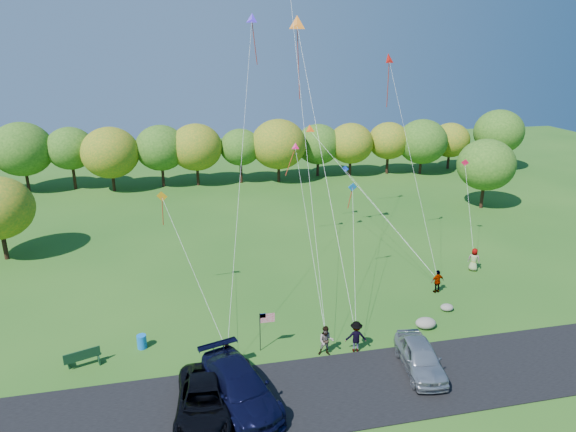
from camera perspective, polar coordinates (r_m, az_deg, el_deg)
name	(u,v)px	position (r m, az deg, el deg)	size (l,w,h in m)	color
ground	(324,347)	(31.22, 4.02, -14.28)	(140.00, 140.00, 0.00)	#1F5317
asphalt_lane	(346,389)	(28.10, 6.42, -18.53)	(44.00, 6.00, 0.06)	black
treeline	(262,148)	(62.91, -2.86, 7.54)	(75.33, 27.63, 8.23)	#321C12
minivan_dark	(204,401)	(26.20, -9.34, -19.63)	(2.60, 5.63, 1.56)	black
minivan_navy	(240,387)	(26.59, -5.38, -18.42)	(2.55, 6.28, 1.82)	black
minivan_silver	(420,357)	(29.61, 14.48, -14.94)	(1.90, 4.72, 1.61)	#ABAEB6
flyer_a	(227,354)	(29.19, -6.76, -14.97)	(0.62, 0.41, 1.71)	#4C4C59
flyer_b	(326,341)	(30.06, 4.25, -13.67)	(0.88, 0.69, 1.81)	#4C4C59
flyer_c	(356,337)	(30.53, 7.56, -13.14)	(1.23, 0.70, 1.90)	#4C4C59
flyer_d	(438,281)	(38.25, 16.28, -6.99)	(1.01, 0.42, 1.72)	#4C4C59
flyer_e	(474,260)	(42.63, 19.95, -4.58)	(0.90, 0.58, 1.84)	#4C4C59
park_bench	(83,358)	(31.33, -21.85, -14.39)	(1.86, 0.90, 1.06)	black
trash_barrel	(142,342)	(31.99, -15.93, -13.28)	(0.55, 0.55, 0.83)	blue
flag_assembly	(264,323)	(29.94, -2.64, -11.74)	(0.90, 0.58, 2.42)	black
boulder_near	(426,323)	(33.89, 15.06, -11.42)	(1.31, 1.02, 0.65)	gray
boulder_far	(447,307)	(36.30, 17.24, -9.67)	(0.87, 0.72, 0.45)	slate
kites_aloft	(307,55)	(39.40, 2.13, 17.47)	(25.28, 11.61, 20.76)	orange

